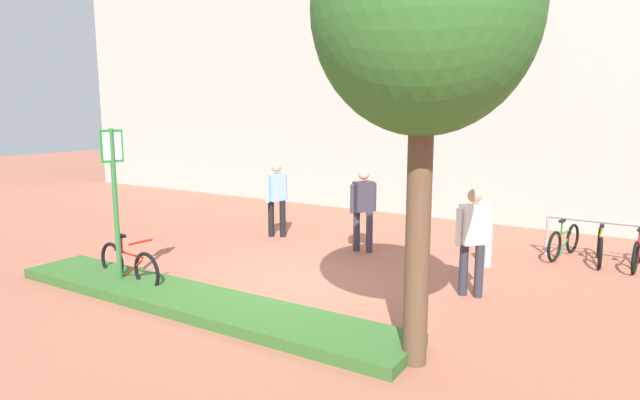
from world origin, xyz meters
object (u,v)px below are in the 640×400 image
Objects in this scene: parking_sign_post at (114,186)px; person_casual_tan at (473,235)px; person_suited_navy at (363,205)px; bike_at_sign at (129,265)px; bike_rack_cluster at (619,247)px; bollard_steel at (488,243)px; person_shirt_blue at (277,195)px; tree_sidewalk at (425,13)px.

person_casual_tan is (5.06, 2.65, -0.72)m from parking_sign_post.
person_suited_navy is at bearing 60.37° from parking_sign_post.
bike_at_sign is at bearing -153.58° from person_casual_tan.
bollard_steel is at bearing -146.35° from bike_rack_cluster.
person_shirt_blue is (-6.90, -1.49, 0.64)m from bike_rack_cluster.
bollard_steel is 0.52× the size of person_casual_tan.
bollard_steel is (4.86, 4.42, -1.26)m from parking_sign_post.
person_casual_tan is at bearing -18.46° from person_shirt_blue.
bike_rack_cluster is 3.74m from person_casual_tan.
bollard_steel is 0.52× the size of person_shirt_blue.
bike_rack_cluster is 7.08m from person_shirt_blue.
bike_at_sign is at bearing -140.71° from bike_rack_cluster.
tree_sidewalk is at bearing -40.01° from person_shirt_blue.
person_suited_navy reaches higher than bollard_steel.
bollard_steel is at bearing 41.49° from bike_at_sign.
person_shirt_blue reaches higher than bike_rack_cluster.
parking_sign_post reaches higher than person_casual_tan.
person_shirt_blue is (0.01, 4.16, 0.63)m from bike_at_sign.
bollard_steel is 0.52× the size of person_suited_navy.
tree_sidewalk is at bearing -1.43° from bike_at_sign.
bollard_steel is at bearing 93.97° from tree_sidewalk.
bike_at_sign is 4.21m from person_shirt_blue.
person_shirt_blue is (-2.31, 0.15, 0.00)m from person_suited_navy.
parking_sign_post is 4.38m from person_shirt_blue.
person_shirt_blue reaches higher than bike_at_sign.
person_casual_tan is at bearing -120.91° from bike_rack_cluster.
person_shirt_blue is at bearing 176.22° from person_suited_navy.
person_casual_tan is at bearing 26.42° from bike_at_sign.
person_casual_tan reaches higher than bollard_steel.
parking_sign_post is 9.16m from bike_rack_cluster.
bollard_steel reaches higher than bike_rack_cluster.
bike_rack_cluster is 2.95× the size of bollard_steel.
parking_sign_post reaches higher than bike_rack_cluster.
bike_rack_cluster is 1.54× the size of person_suited_navy.
person_shirt_blue is at bearing 161.54° from person_casual_tan.
parking_sign_post is at bearing -105.18° from bike_at_sign.
person_casual_tan is at bearing -83.65° from bollard_steel.
tree_sidewalk is 1.99× the size of bike_rack_cluster.
bike_at_sign is at bearing 74.82° from parking_sign_post.
bike_at_sign is 4.68m from person_suited_navy.
parking_sign_post is 2.92× the size of bollard_steel.
parking_sign_post is 6.69m from bollard_steel.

